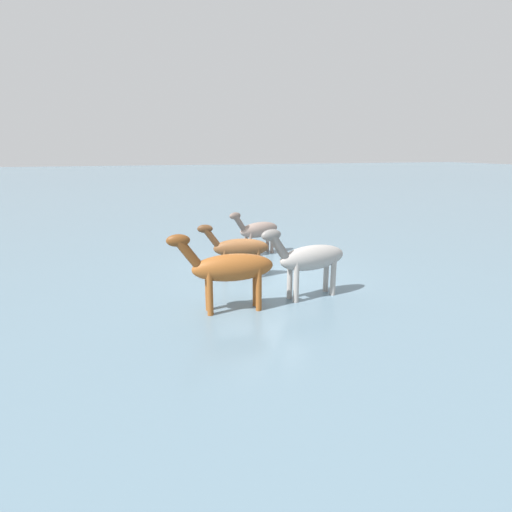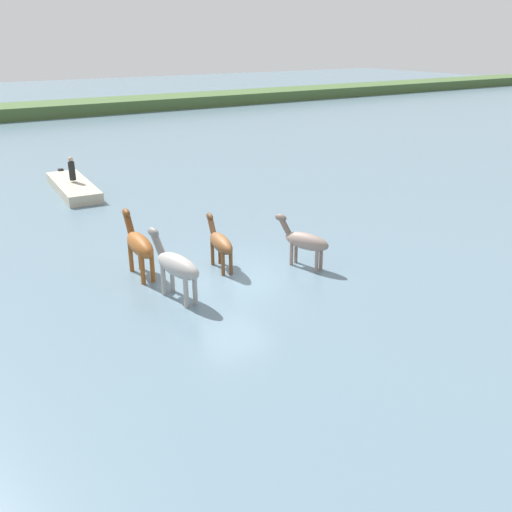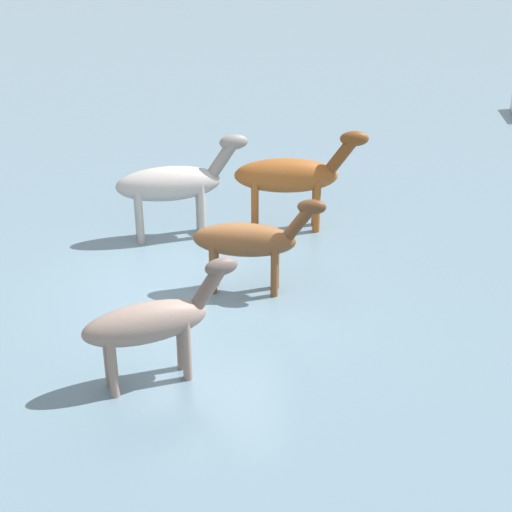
# 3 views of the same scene
# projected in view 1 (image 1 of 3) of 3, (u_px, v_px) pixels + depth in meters

# --- Properties ---
(ground_plane) EXTENTS (186.26, 186.26, 0.00)m
(ground_plane) POSITION_uv_depth(u_px,v_px,m) (262.00, 275.00, 12.88)
(ground_plane) COLOR slate
(horse_lead) EXTENTS (0.91, 2.58, 1.99)m
(horse_lead) POSITION_uv_depth(u_px,v_px,m) (310.00, 258.00, 10.70)
(horse_lead) COLOR #9E9993
(horse_lead) RESTS_ON ground_plane
(horse_gray_outer) EXTENTS (0.71, 2.60, 2.01)m
(horse_gray_outer) POSITION_uv_depth(u_px,v_px,m) (229.00, 268.00, 9.78)
(horse_gray_outer) COLOR brown
(horse_gray_outer) RESTS_ON ground_plane
(horse_chestnut_trailing) EXTENTS (1.07, 2.19, 1.72)m
(horse_chestnut_trailing) POSITION_uv_depth(u_px,v_px,m) (258.00, 230.00, 15.17)
(horse_chestnut_trailing) COLOR gray
(horse_chestnut_trailing) RESTS_ON ground_plane
(horse_dun_straggler) EXTENTS (0.76, 2.22, 1.71)m
(horse_dun_straggler) POSITION_uv_depth(u_px,v_px,m) (239.00, 248.00, 12.44)
(horse_dun_straggler) COLOR brown
(horse_dun_straggler) RESTS_ON ground_plane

